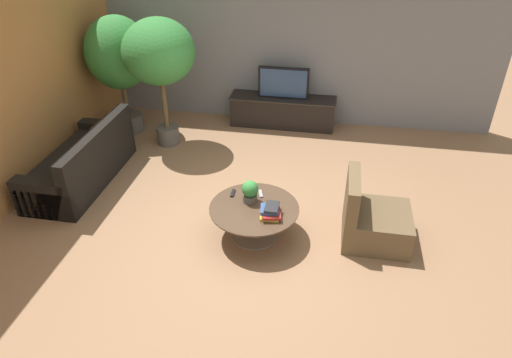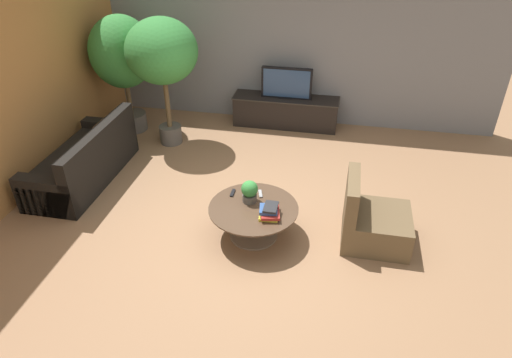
{
  "view_description": "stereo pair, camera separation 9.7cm",
  "coord_description": "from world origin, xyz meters",
  "px_view_note": "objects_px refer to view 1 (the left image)",
  "views": [
    {
      "loc": [
        0.93,
        -4.68,
        3.66
      ],
      "look_at": [
        0.06,
        0.16,
        0.55
      ],
      "focal_mm": 32.0,
      "sensor_mm": 36.0,
      "label": 1
    },
    {
      "loc": [
        1.02,
        -4.66,
        3.66
      ],
      "look_at": [
        0.06,
        0.16,
        0.55
      ],
      "focal_mm": 32.0,
      "sensor_mm": 36.0,
      "label": 2
    }
  ],
  "objects_px": {
    "coffee_table": "(254,216)",
    "potted_palm_corner": "(159,55)",
    "couch_by_wall": "(83,164)",
    "potted_plant_tabletop": "(250,191)",
    "media_console": "(283,111)",
    "potted_palm_tall": "(119,57)",
    "television": "(284,83)",
    "armchair_wicker": "(372,220)"
  },
  "relations": [
    {
      "from": "armchair_wicker",
      "to": "potted_plant_tabletop",
      "type": "distance_m",
      "value": 1.53
    },
    {
      "from": "television",
      "to": "potted_palm_corner",
      "type": "distance_m",
      "value": 2.22
    },
    {
      "from": "potted_palm_corner",
      "to": "armchair_wicker",
      "type": "bearing_deg",
      "value": -30.88
    },
    {
      "from": "coffee_table",
      "to": "couch_by_wall",
      "type": "distance_m",
      "value": 2.82
    },
    {
      "from": "couch_by_wall",
      "to": "potted_plant_tabletop",
      "type": "relative_size",
      "value": 6.93
    },
    {
      "from": "potted_plant_tabletop",
      "to": "media_console",
      "type": "bearing_deg",
      "value": 89.91
    },
    {
      "from": "media_console",
      "to": "potted_palm_tall",
      "type": "bearing_deg",
      "value": -165.38
    },
    {
      "from": "media_console",
      "to": "potted_plant_tabletop",
      "type": "height_order",
      "value": "potted_plant_tabletop"
    },
    {
      "from": "coffee_table",
      "to": "potted_palm_corner",
      "type": "bearing_deg",
      "value": 130.91
    },
    {
      "from": "couch_by_wall",
      "to": "potted_palm_tall",
      "type": "distance_m",
      "value": 2.01
    },
    {
      "from": "coffee_table",
      "to": "media_console",
      "type": "bearing_deg",
      "value": 91.2
    },
    {
      "from": "potted_plant_tabletop",
      "to": "potted_palm_tall",
      "type": "bearing_deg",
      "value": 137.91
    },
    {
      "from": "armchair_wicker",
      "to": "potted_palm_corner",
      "type": "height_order",
      "value": "potted_palm_corner"
    },
    {
      "from": "couch_by_wall",
      "to": "potted_palm_corner",
      "type": "distance_m",
      "value": 2.02
    },
    {
      "from": "television",
      "to": "armchair_wicker",
      "type": "relative_size",
      "value": 1.03
    },
    {
      "from": "couch_by_wall",
      "to": "potted_palm_tall",
      "type": "height_order",
      "value": "potted_palm_tall"
    },
    {
      "from": "television",
      "to": "potted_palm_tall",
      "type": "relative_size",
      "value": 0.44
    },
    {
      "from": "potted_palm_corner",
      "to": "media_console",
      "type": "bearing_deg",
      "value": 29.93
    },
    {
      "from": "television",
      "to": "potted_palm_corner",
      "type": "height_order",
      "value": "potted_palm_corner"
    },
    {
      "from": "media_console",
      "to": "coffee_table",
      "type": "bearing_deg",
      "value": -88.8
    },
    {
      "from": "coffee_table",
      "to": "couch_by_wall",
      "type": "height_order",
      "value": "couch_by_wall"
    },
    {
      "from": "potted_palm_tall",
      "to": "coffee_table",
      "type": "bearing_deg",
      "value": -42.68
    },
    {
      "from": "television",
      "to": "armchair_wicker",
      "type": "bearing_deg",
      "value": -63.77
    },
    {
      "from": "television",
      "to": "potted_palm_corner",
      "type": "bearing_deg",
      "value": -150.11
    },
    {
      "from": "media_console",
      "to": "potted_palm_corner",
      "type": "relative_size",
      "value": 0.91
    },
    {
      "from": "media_console",
      "to": "potted_palm_tall",
      "type": "height_order",
      "value": "potted_palm_tall"
    },
    {
      "from": "media_console",
      "to": "couch_by_wall",
      "type": "relative_size",
      "value": 0.96
    },
    {
      "from": "armchair_wicker",
      "to": "potted_plant_tabletop",
      "type": "bearing_deg",
      "value": 93.12
    },
    {
      "from": "couch_by_wall",
      "to": "potted_plant_tabletop",
      "type": "distance_m",
      "value": 2.73
    },
    {
      "from": "television",
      "to": "potted_palm_tall",
      "type": "xyz_separation_m",
      "value": [
        -2.68,
        -0.7,
        0.53
      ]
    },
    {
      "from": "television",
      "to": "potted_palm_corner",
      "type": "xyz_separation_m",
      "value": [
        -1.82,
        -1.05,
        0.72
      ]
    },
    {
      "from": "potted_plant_tabletop",
      "to": "couch_by_wall",
      "type": "bearing_deg",
      "value": 165.14
    },
    {
      "from": "coffee_table",
      "to": "armchair_wicker",
      "type": "xyz_separation_m",
      "value": [
        1.42,
        0.2,
        -0.03
      ]
    },
    {
      "from": "couch_by_wall",
      "to": "potted_palm_corner",
      "type": "height_order",
      "value": "potted_palm_corner"
    },
    {
      "from": "television",
      "to": "potted_palm_corner",
      "type": "relative_size",
      "value": 0.43
    },
    {
      "from": "couch_by_wall",
      "to": "armchair_wicker",
      "type": "height_order",
      "value": "armchair_wicker"
    },
    {
      "from": "media_console",
      "to": "coffee_table",
      "type": "relative_size",
      "value": 1.74
    },
    {
      "from": "coffee_table",
      "to": "potted_palm_tall",
      "type": "distance_m",
      "value": 3.87
    },
    {
      "from": "coffee_table",
      "to": "armchair_wicker",
      "type": "height_order",
      "value": "armchair_wicker"
    },
    {
      "from": "media_console",
      "to": "potted_palm_corner",
      "type": "height_order",
      "value": "potted_palm_corner"
    },
    {
      "from": "couch_by_wall",
      "to": "armchair_wicker",
      "type": "relative_size",
      "value": 2.31
    },
    {
      "from": "media_console",
      "to": "potted_palm_corner",
      "type": "bearing_deg",
      "value": -150.07
    }
  ]
}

